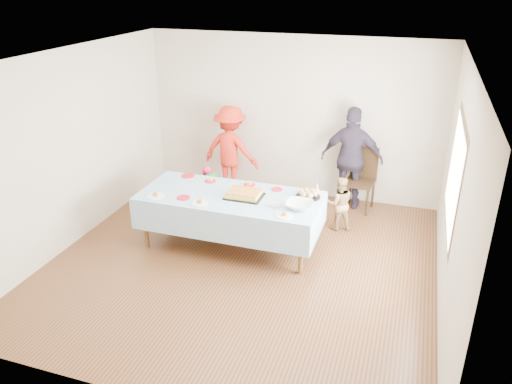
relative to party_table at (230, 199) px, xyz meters
The scene contains 22 objects.
ground 0.88m from the party_table, 50.70° to the right, with size 5.00×5.00×0.00m, color #472814.
room_walls 1.18m from the party_table, 45.92° to the right, with size 5.04×5.04×2.72m.
party_table is the anchor object (origin of this frame).
birthday_cake 0.23m from the party_table, ahead, with size 0.50×0.39×0.09m.
rolls_tray 1.07m from the party_table, 14.85° to the left, with size 0.34×0.34×0.10m.
punch_bowl 1.01m from the party_table, ahead, with size 0.36×0.36×0.09m, color silver.
party_hat 1.21m from the party_table, 21.51° to the left, with size 0.10×0.10×0.16m, color silver.
fork_pile 0.72m from the party_table, 13.28° to the right, with size 0.24×0.18×0.07m, color white, non-canonical shape.
plate_red_far_a 0.96m from the party_table, 152.01° to the left, with size 0.20×0.20×0.01m, color red.
plate_red_far_b 0.58m from the party_table, 140.96° to the left, with size 0.17×0.17×0.01m, color red.
plate_red_far_c 0.44m from the party_table, 71.30° to the left, with size 0.16×0.16×0.01m, color red.
plate_red_far_d 0.68m from the party_table, 33.91° to the left, with size 0.16×0.16×0.01m, color red.
plate_red_near 0.64m from the party_table, 153.33° to the right, with size 0.18×0.18×0.01m, color red.
plate_white_left 1.02m from the party_table, 159.23° to the right, with size 0.24×0.24×0.01m, color white.
plate_white_mid 0.48m from the party_table, 126.78° to the right, with size 0.23×0.23×0.01m, color white.
plate_white_right 0.96m from the party_table, 23.76° to the right, with size 0.22×0.22×0.01m, color white.
dining_chair 2.43m from the party_table, 49.30° to the left, with size 0.50×0.50×1.02m.
toddler_left 1.10m from the party_table, 131.04° to the left, with size 0.31×0.20×0.84m, color #C9194C.
toddler_mid 0.88m from the party_table, 131.18° to the left, with size 0.39×0.26×0.80m, color #226630.
toddler_right 1.71m from the party_table, 35.30° to the left, with size 0.41×0.32×0.84m, color tan.
adult_left 1.91m from the party_table, 110.65° to the left, with size 1.00×0.57×1.55m, color red.
adult_right 2.29m from the party_table, 52.25° to the left, with size 0.99×0.41×1.69m, color #352C3D.
Camera 1 is at (1.98, -5.43, 3.61)m, focal length 35.00 mm.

